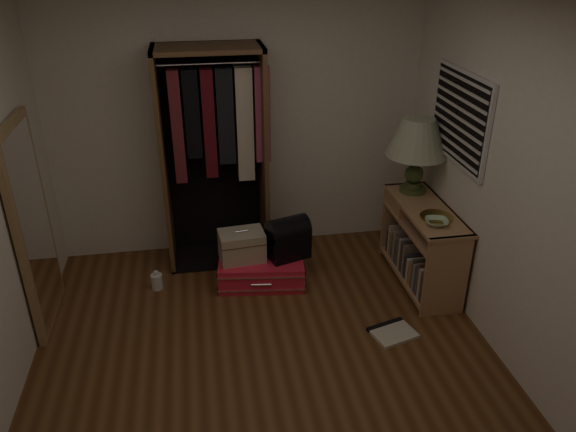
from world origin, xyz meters
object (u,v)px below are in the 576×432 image
object	(u,v)px
console_bookshelf	(420,241)
pink_suitcase	(261,268)
white_jug	(157,281)
floor_mirror	(33,227)
black_bag	(288,237)
train_case	(242,246)
open_wardrobe	(216,140)
table_lamp	(418,139)

from	to	relation	value
console_bookshelf	pink_suitcase	bearing A→B (deg)	171.01
pink_suitcase	white_jug	world-z (taller)	pink_suitcase
console_bookshelf	white_jug	distance (m)	2.41
white_jug	floor_mirror	bearing A→B (deg)	-162.30
black_bag	white_jug	world-z (taller)	black_bag
floor_mirror	train_case	bearing A→B (deg)	9.05
train_case	black_bag	bearing A→B (deg)	-9.12
pink_suitcase	black_bag	world-z (taller)	black_bag
open_wardrobe	black_bag	world-z (taller)	open_wardrobe
table_lamp	pink_suitcase	bearing A→B (deg)	-176.66
pink_suitcase	table_lamp	size ratio (longest dim) A/B	1.23
floor_mirror	pink_suitcase	world-z (taller)	floor_mirror
floor_mirror	train_case	size ratio (longest dim) A/B	3.97
open_wardrobe	table_lamp	size ratio (longest dim) A/B	2.94
black_bag	table_lamp	bearing A→B (deg)	-11.39
console_bookshelf	black_bag	world-z (taller)	console_bookshelf
console_bookshelf	floor_mirror	world-z (taller)	floor_mirror
pink_suitcase	black_bag	bearing A→B (deg)	-1.94
floor_mirror	table_lamp	world-z (taller)	floor_mirror
white_jug	open_wardrobe	bearing A→B (deg)	38.69
pink_suitcase	train_case	size ratio (longest dim) A/B	2.00
console_bookshelf	pink_suitcase	xyz separation A→B (m)	(-1.43, 0.23, -0.27)
pink_suitcase	table_lamp	bearing A→B (deg)	10.69
console_bookshelf	pink_suitcase	size ratio (longest dim) A/B	1.31
open_wardrobe	floor_mirror	world-z (taller)	open_wardrobe
pink_suitcase	table_lamp	xyz separation A→B (m)	(1.43, 0.08, 1.14)
train_case	white_jug	distance (m)	0.84
train_case	black_bag	size ratio (longest dim) A/B	1.03
open_wardrobe	table_lamp	xyz separation A→B (m)	(1.76, -0.42, 0.05)
black_bag	floor_mirror	bearing A→B (deg)	169.13
open_wardrobe	white_jug	world-z (taller)	open_wardrobe
console_bookshelf	black_bag	size ratio (longest dim) A/B	2.69
pink_suitcase	white_jug	size ratio (longest dim) A/B	4.74
pink_suitcase	floor_mirror	bearing A→B (deg)	-164.09
white_jug	table_lamp	bearing A→B (deg)	1.99
black_bag	train_case	bearing A→B (deg)	158.80
floor_mirror	table_lamp	distance (m)	3.29
table_lamp	black_bag	bearing A→B (deg)	-174.06
console_bookshelf	table_lamp	world-z (taller)	table_lamp
floor_mirror	black_bag	size ratio (longest dim) A/B	4.09
train_case	console_bookshelf	bearing A→B (deg)	-12.87
white_jug	train_case	bearing A→B (deg)	-0.91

